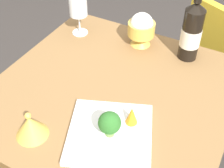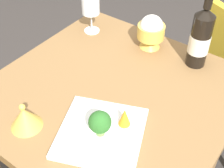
{
  "view_description": "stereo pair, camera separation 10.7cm",
  "coord_description": "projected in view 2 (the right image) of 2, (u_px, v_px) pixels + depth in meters",
  "views": [
    {
      "loc": [
        0.7,
        0.38,
        1.51
      ],
      "look_at": [
        0.0,
        0.0,
        0.79
      ],
      "focal_mm": 49.89,
      "sensor_mm": 36.0,
      "label": 1
    },
    {
      "loc": [
        0.64,
        0.47,
        1.51
      ],
      "look_at": [
        0.0,
        0.0,
        0.79
      ],
      "focal_mm": 49.89,
      "sensor_mm": 36.0,
      "label": 2
    }
  ],
  "objects": [
    {
      "name": "wine_bottle",
      "position": [
        200.0,
        37.0,
        1.13
      ],
      "size": [
        0.08,
        0.08,
        0.31
      ],
      "color": "black",
      "rests_on": "dining_table"
    },
    {
      "name": "broccoli_floret",
      "position": [
        100.0,
        123.0,
        0.9
      ],
      "size": [
        0.07,
        0.07,
        0.09
      ],
      "color": "#729E4C",
      "rests_on": "serving_plate"
    },
    {
      "name": "rice_bowl_lid",
      "position": [
        25.0,
        117.0,
        0.95
      ],
      "size": [
        0.1,
        0.1,
        0.09
      ],
      "color": "gold",
      "rests_on": "dining_table"
    },
    {
      "name": "serving_plate",
      "position": [
        101.0,
        133.0,
        0.94
      ],
      "size": [
        0.33,
        0.33,
        0.02
      ],
      "rotation": [
        0.0,
        0.0,
        0.38
      ],
      "color": "white",
      "rests_on": "dining_table"
    },
    {
      "name": "rice_bowl",
      "position": [
        151.0,
        31.0,
        1.24
      ],
      "size": [
        0.11,
        0.11,
        0.14
      ],
      "color": "gold",
      "rests_on": "dining_table"
    },
    {
      "name": "carrot_garnish_left",
      "position": [
        124.0,
        117.0,
        0.94
      ],
      "size": [
        0.04,
        0.04,
        0.06
      ],
      "color": "orange",
      "rests_on": "serving_plate"
    },
    {
      "name": "wine_glass",
      "position": [
        91.0,
        4.0,
        1.29
      ],
      "size": [
        0.08,
        0.08,
        0.18
      ],
      "color": "white",
      "rests_on": "dining_table"
    },
    {
      "name": "dining_table",
      "position": [
        112.0,
        110.0,
        1.16
      ],
      "size": [
        0.82,
        0.82,
        0.76
      ],
      "color": "olive",
      "rests_on": "ground_plane"
    }
  ]
}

